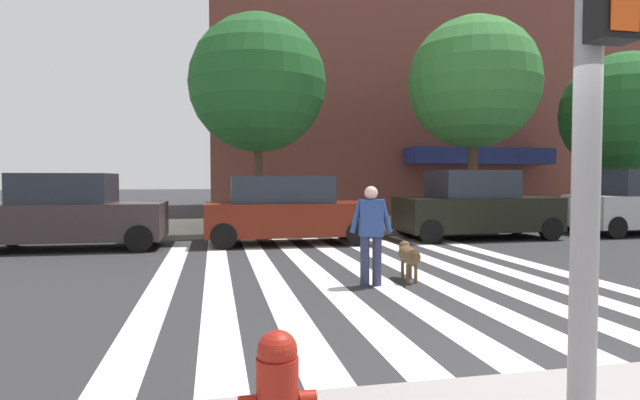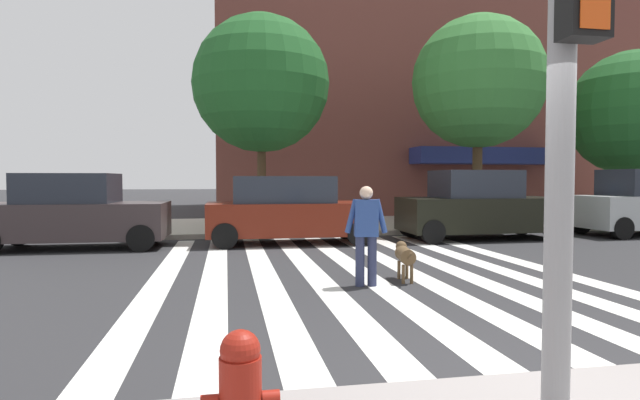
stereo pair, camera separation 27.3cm
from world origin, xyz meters
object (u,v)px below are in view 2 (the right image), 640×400
(street_tree_further, at_px, (632,113))
(dog_on_leash, at_px, (405,255))
(street_tree_nearest, at_px, (261,84))
(pedestrian_dog_walker, at_px, (366,230))
(parked_car_near_curb, at_px, (75,213))
(parked_car_behind_first, at_px, (288,210))
(parked_car_third_in_line, at_px, (479,207))
(street_tree_middle, at_px, (478,82))
(fire_hydrant, at_px, (241,399))
(pedestrian_bystander, at_px, (500,199))

(street_tree_further, xyz_separation_m, dog_on_leash, (-11.56, -7.93, -3.71))
(street_tree_nearest, distance_m, pedestrian_dog_walker, 9.23)
(parked_car_near_curb, bearing_deg, street_tree_further, 7.92)
(street_tree_nearest, distance_m, dog_on_leash, 9.30)
(parked_car_behind_first, bearing_deg, parked_car_near_curb, 179.99)
(parked_car_third_in_line, height_order, pedestrian_dog_walker, parked_car_third_in_line)
(parked_car_third_in_line, xyz_separation_m, street_tree_further, (7.34, 2.55, 3.21))
(parked_car_near_curb, height_order, street_tree_middle, street_tree_middle)
(fire_hydrant, xyz_separation_m, street_tree_nearest, (1.04, 13.47, 4.24))
(parked_car_behind_first, distance_m, street_tree_middle, 8.16)
(pedestrian_dog_walker, bearing_deg, fire_hydrant, -112.86)
(pedestrian_bystander, bearing_deg, parked_car_third_in_line, -130.21)
(parked_car_near_curb, bearing_deg, fire_hydrant, -70.53)
(dog_on_leash, bearing_deg, street_tree_further, 34.46)
(street_tree_nearest, bearing_deg, parked_car_behind_first, -78.73)
(street_tree_middle, distance_m, pedestrian_dog_walker, 10.78)
(dog_on_leash, bearing_deg, street_tree_middle, 55.05)
(parked_car_near_curb, height_order, pedestrian_dog_walker, parked_car_near_curb)
(street_tree_middle, bearing_deg, pedestrian_dog_walker, -127.58)
(parked_car_third_in_line, height_order, pedestrian_bystander, parked_car_third_in_line)
(parked_car_behind_first, relative_size, pedestrian_dog_walker, 2.70)
(pedestrian_dog_walker, distance_m, pedestrian_bystander, 10.83)
(parked_car_behind_first, distance_m, parked_car_third_in_line, 5.60)
(fire_hydrant, height_order, pedestrian_bystander, pedestrian_bystander)
(parked_car_third_in_line, relative_size, street_tree_middle, 0.65)
(street_tree_middle, bearing_deg, dog_on_leash, -124.95)
(parked_car_third_in_line, relative_size, street_tree_nearest, 0.68)
(street_tree_middle, bearing_deg, parked_car_behind_first, -161.58)
(parked_car_near_curb, bearing_deg, street_tree_middle, 10.45)
(pedestrian_dog_walker, bearing_deg, parked_car_third_in_line, 48.71)
(parked_car_behind_first, height_order, parked_car_third_in_line, parked_car_third_in_line)
(parked_car_near_curb, xyz_separation_m, street_tree_further, (18.34, 2.55, 3.25))
(parked_car_near_curb, relative_size, street_tree_nearest, 0.65)
(parked_car_near_curb, height_order, parked_car_third_in_line, parked_car_third_in_line)
(street_tree_middle, bearing_deg, fire_hydrant, -122.31)
(street_tree_middle, distance_m, pedestrian_bystander, 4.05)
(dog_on_leash, xyz_separation_m, pedestrian_bystander, (6.32, 7.87, 0.63))
(street_tree_further, distance_m, pedestrian_bystander, 6.07)
(fire_hydrant, bearing_deg, street_tree_middle, 57.69)
(pedestrian_dog_walker, height_order, dog_on_leash, pedestrian_dog_walker)
(parked_car_third_in_line, relative_size, pedestrian_dog_walker, 2.82)
(pedestrian_bystander, bearing_deg, fire_hydrant, -124.83)
(fire_hydrant, bearing_deg, pedestrian_bystander, 55.17)
(parked_car_near_curb, relative_size, parked_car_behind_first, 1.00)
(pedestrian_dog_walker, xyz_separation_m, pedestrian_bystander, (7.10, 8.17, 0.15))
(parked_car_near_curb, bearing_deg, parked_car_behind_first, -0.01)
(parked_car_near_curb, distance_m, street_tree_middle, 12.96)
(street_tree_nearest, relative_size, street_tree_further, 1.09)
(fire_hydrant, relative_size, street_tree_nearest, 0.11)
(parked_car_near_curb, bearing_deg, street_tree_nearest, 28.38)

